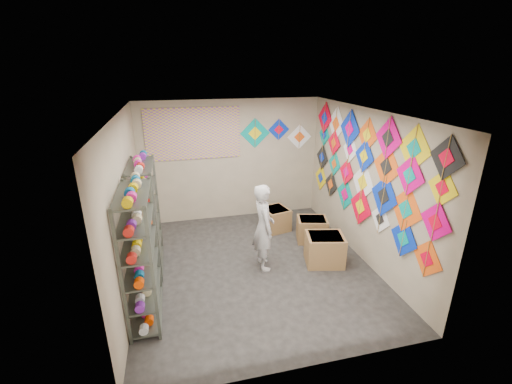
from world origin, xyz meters
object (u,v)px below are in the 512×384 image
object	(u,v)px
shopkeeper	(264,227)
carton_c	(275,219)
shelf_rack_back	(146,218)
carton_a	(325,249)
shelf_rack_front	(141,257)
carton_b	(312,229)

from	to	relation	value
shopkeeper	carton_c	size ratio (longest dim) A/B	2.79
shelf_rack_back	carton_a	size ratio (longest dim) A/B	2.90
shelf_rack_back	carton_c	bearing A→B (deg)	19.14
shelf_rack_front	carton_c	world-z (taller)	shelf_rack_front
shelf_rack_front	carton_b	size ratio (longest dim) A/B	3.24
shelf_rack_back	carton_a	bearing A→B (deg)	-11.61
carton_a	carton_c	bearing A→B (deg)	119.79
carton_a	carton_b	distance (m)	0.85
carton_a	carton_c	world-z (taller)	carton_a
shelf_rack_front	shopkeeper	distance (m)	2.11
shelf_rack_front	shelf_rack_back	bearing A→B (deg)	90.00
shelf_rack_front	shelf_rack_back	world-z (taller)	same
carton_b	shelf_rack_back	bearing A→B (deg)	-160.96
shelf_rack_front	carton_b	bearing A→B (deg)	25.90
shelf_rack_front	shelf_rack_back	distance (m)	1.30
shopkeeper	carton_c	xyz separation A→B (m)	(0.64, 1.36, -0.53)
shelf_rack_back	shopkeeper	world-z (taller)	shelf_rack_back
carton_b	carton_c	xyz separation A→B (m)	(-0.57, 0.67, 0.00)
shopkeeper	carton_a	world-z (taller)	shopkeeper
shelf_rack_back	shopkeeper	distance (m)	2.00
shopkeeper	shelf_rack_back	bearing A→B (deg)	75.34
shelf_rack_back	carton_c	xyz separation A→B (m)	(2.57, 0.89, -0.71)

